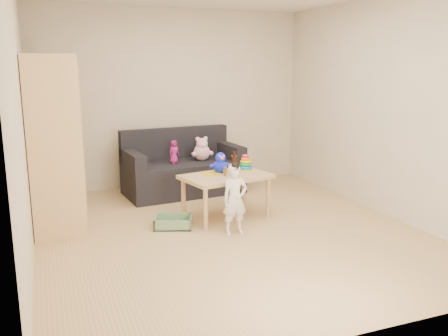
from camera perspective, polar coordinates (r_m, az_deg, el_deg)
name	(u,v)px	position (r m, az deg, el deg)	size (l,w,h in m)	color
room	(228,112)	(4.99, 0.50, 6.70)	(4.50, 4.50, 4.50)	tan
wardrobe	(54,143)	(5.54, -19.82, 2.85)	(0.53, 1.05, 1.89)	#EFB883
sofa	(184,178)	(6.74, -4.88, -1.15)	(1.62, 0.81, 0.45)	black
play_table	(226,196)	(5.62, 0.25, -3.44)	(1.00, 0.63, 0.53)	#DDB879
storage_bin	(173,222)	(5.38, -6.11, -6.46)	(0.41, 0.31, 0.12)	gray
toddler	(235,200)	(5.08, 1.33, -3.89)	(0.27, 0.18, 0.74)	white
pink_bear	(202,150)	(6.76, -2.70, 2.13)	(0.25, 0.22, 0.29)	#FFBBD5
doll	(174,152)	(6.57, -6.02, 1.91)	(0.16, 0.11, 0.32)	#A91F75
ring_stacker	(245,164)	(5.80, 2.60, 0.48)	(0.17, 0.17, 0.19)	#DAD90B
brown_bottle	(234,162)	(5.80, 1.22, 0.70)	(0.08, 0.08, 0.23)	black
blue_plush	(220,162)	(5.63, -0.48, 0.67)	(0.21, 0.17, 0.26)	#1C2CFF
wooden_figure	(225,171)	(5.48, 0.13, -0.40)	(0.05, 0.04, 0.11)	brown
yellow_book	(211,174)	(5.58, -1.53, -0.71)	(0.18, 0.18, 0.01)	yellow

